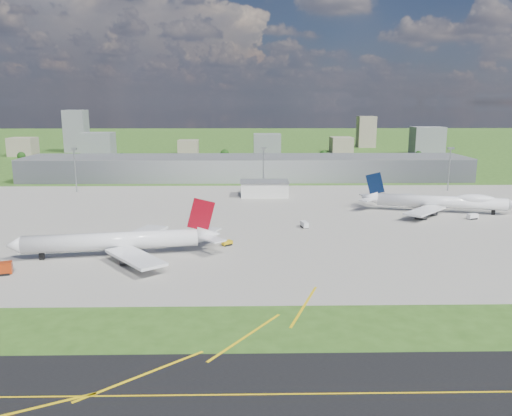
{
  "coord_description": "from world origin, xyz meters",
  "views": [
    {
      "loc": [
        0.18,
        -175.9,
        51.62
      ],
      "look_at": [
        3.93,
        25.05,
        9.0
      ],
      "focal_mm": 35.0,
      "sensor_mm": 36.0,
      "label": 1
    }
  ],
  "objects_px": {
    "van_white_near": "(304,225)",
    "airliner_red_twin": "(120,241)",
    "van_white_far": "(472,217)",
    "airliner_blue_quad": "(441,202)",
    "tug_yellow": "(227,243)"
  },
  "relations": [
    {
      "from": "van_white_near",
      "to": "airliner_red_twin",
      "type": "bearing_deg",
      "value": 107.19
    },
    {
      "from": "airliner_red_twin",
      "to": "van_white_far",
      "type": "height_order",
      "value": "airliner_red_twin"
    },
    {
      "from": "van_white_far",
      "to": "airliner_blue_quad",
      "type": "bearing_deg",
      "value": 101.37
    },
    {
      "from": "tug_yellow",
      "to": "airliner_blue_quad",
      "type": "bearing_deg",
      "value": -7.0
    },
    {
      "from": "tug_yellow",
      "to": "van_white_near",
      "type": "height_order",
      "value": "van_white_near"
    },
    {
      "from": "airliner_blue_quad",
      "to": "van_white_near",
      "type": "distance_m",
      "value": 74.21
    },
    {
      "from": "airliner_blue_quad",
      "to": "van_white_far",
      "type": "bearing_deg",
      "value": -44.55
    },
    {
      "from": "airliner_red_twin",
      "to": "tug_yellow",
      "type": "distance_m",
      "value": 38.11
    },
    {
      "from": "tug_yellow",
      "to": "van_white_far",
      "type": "distance_m",
      "value": 116.07
    },
    {
      "from": "airliner_red_twin",
      "to": "tug_yellow",
      "type": "bearing_deg",
      "value": -170.49
    },
    {
      "from": "airliner_red_twin",
      "to": "airliner_blue_quad",
      "type": "height_order",
      "value": "airliner_red_twin"
    },
    {
      "from": "airliner_blue_quad",
      "to": "van_white_far",
      "type": "height_order",
      "value": "airliner_blue_quad"
    },
    {
      "from": "airliner_red_twin",
      "to": "van_white_near",
      "type": "distance_m",
      "value": 77.53
    },
    {
      "from": "airliner_blue_quad",
      "to": "van_white_near",
      "type": "xyz_separation_m",
      "value": [
        -68.34,
        -28.66,
        -3.86
      ]
    },
    {
      "from": "airliner_blue_quad",
      "to": "van_white_near",
      "type": "bearing_deg",
      "value": -143.53
    }
  ]
}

